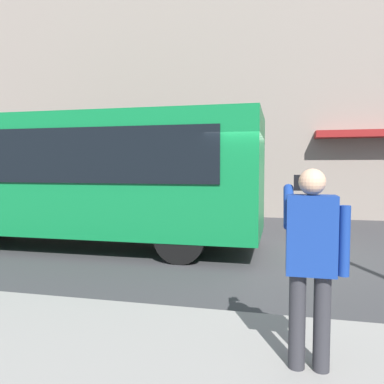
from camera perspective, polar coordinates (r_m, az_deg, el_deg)
ground_plane at (r=8.14m, az=12.08°, el=-9.59°), size 60.00×60.00×0.00m
building_facade_far at (r=15.29m, az=12.88°, el=19.28°), size 28.00×1.55×12.00m
red_bus at (r=9.46m, az=-18.06°, el=2.45°), size 9.05×2.54×3.08m
pedestrian_photographer at (r=3.36m, az=17.45°, el=-8.81°), size 0.53×0.52×1.70m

